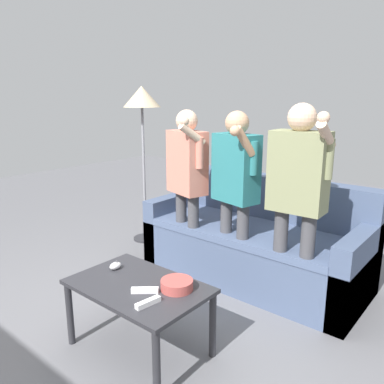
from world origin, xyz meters
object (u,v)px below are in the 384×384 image
at_px(coffee_table, 138,294).
at_px(game_remote_wand_near, 145,290).
at_px(game_remote_nunchuk, 115,266).
at_px(player_right, 297,188).
at_px(floor_lamp, 142,105).
at_px(couch, 255,244).
at_px(player_left, 187,175).
at_px(snack_bowl, 177,285).
at_px(player_center, 235,182).
at_px(game_remote_wand_far, 148,303).

bearing_deg(coffee_table, game_remote_wand_near, -22.48).
xyz_separation_m(game_remote_nunchuk, player_right, (0.83, 0.93, 0.49)).
relative_size(coffee_table, game_remote_wand_near, 5.92).
height_order(game_remote_nunchuk, floor_lamp, floor_lamp).
xyz_separation_m(floor_lamp, player_right, (1.97, -0.42, -0.52)).
bearing_deg(game_remote_wand_near, couch, 93.46).
height_order(coffee_table, game_remote_nunchuk, game_remote_nunchuk).
relative_size(player_left, game_remote_wand_near, 10.23).
xyz_separation_m(snack_bowl, game_remote_wand_near, (-0.12, -0.15, -0.01)).
height_order(coffee_table, game_remote_wand_near, game_remote_wand_near).
height_order(coffee_table, floor_lamp, floor_lamp).
xyz_separation_m(couch, floor_lamp, (-1.44, 0.02, 1.18)).
relative_size(player_left, player_center, 1.00).
height_order(snack_bowl, game_remote_wand_far, snack_bowl).
bearing_deg(player_right, coffee_table, -119.37).
height_order(coffee_table, snack_bowl, snack_bowl).
bearing_deg(couch, player_right, -36.60).
height_order(game_remote_nunchuk, player_left, player_left).
bearing_deg(player_left, game_remote_nunchuk, -79.18).
bearing_deg(game_remote_wand_far, snack_bowl, 89.25).
relative_size(coffee_table, player_center, 0.58).
xyz_separation_m(game_remote_nunchuk, player_left, (-0.18, 0.95, 0.45)).
height_order(couch, floor_lamp, floor_lamp).
relative_size(floor_lamp, game_remote_wand_near, 11.73).
bearing_deg(game_remote_wand_near, player_center, 94.90).
xyz_separation_m(floor_lamp, game_remote_wand_near, (1.52, -1.45, -1.02)).
distance_m(couch, player_right, 0.94).
height_order(snack_bowl, game_remote_wand_near, snack_bowl).
xyz_separation_m(snack_bowl, player_left, (-0.69, 0.90, 0.45)).
bearing_deg(game_remote_wand_far, floor_lamp, 136.95).
distance_m(couch, player_left, 0.87).
bearing_deg(player_left, snack_bowl, -52.66).
bearing_deg(floor_lamp, game_remote_nunchuk, -49.86).
xyz_separation_m(game_remote_nunchuk, player_center, (0.29, 0.98, 0.45)).
distance_m(player_left, game_remote_wand_far, 1.40).
bearing_deg(coffee_table, game_remote_nunchuk, 169.45).
bearing_deg(player_left, game_remote_wand_near, -61.63).
xyz_separation_m(couch, coffee_table, (-0.02, -1.38, 0.08)).
bearing_deg(snack_bowl, floor_lamp, 141.73).
distance_m(game_remote_nunchuk, player_center, 1.12).
distance_m(game_remote_nunchuk, game_remote_wand_far, 0.53).
relative_size(couch, floor_lamp, 1.13).
height_order(snack_bowl, player_right, player_right).
bearing_deg(game_remote_wand_far, game_remote_nunchuk, 160.06).
xyz_separation_m(player_left, game_remote_wand_far, (0.68, -1.14, -0.46)).
bearing_deg(game_remote_nunchuk, game_remote_wand_near, -13.98).
bearing_deg(player_center, floor_lamp, 165.68).
bearing_deg(game_remote_wand_far, game_remote_wand_near, 143.55).
distance_m(snack_bowl, game_remote_nunchuk, 0.51).
bearing_deg(game_remote_wand_far, player_center, 100.16).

